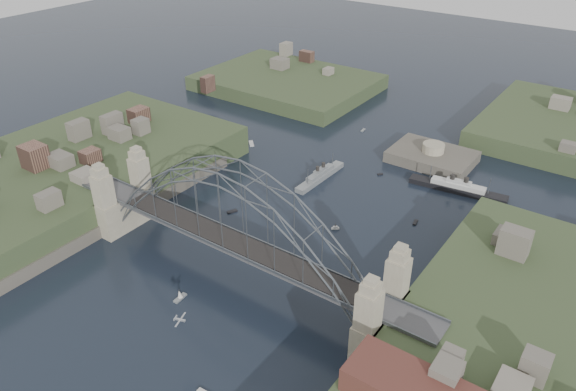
# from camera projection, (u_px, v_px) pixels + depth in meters

# --- Properties ---
(ground) EXTENTS (500.00, 500.00, 0.00)m
(ground) POSITION_uv_depth(u_px,v_px,m) (236.00, 276.00, 108.78)
(ground) COLOR black
(ground) RESTS_ON ground
(bridge) EXTENTS (84.00, 13.80, 24.60)m
(bridge) POSITION_uv_depth(u_px,v_px,m) (232.00, 225.00, 102.50)
(bridge) COLOR #4B4B4E
(bridge) RESTS_ON ground
(shore_west) EXTENTS (50.50, 90.00, 12.00)m
(shore_west) POSITION_uv_depth(u_px,v_px,m) (59.00, 185.00, 136.34)
(shore_west) COLOR #354425
(shore_west) RESTS_ON ground
(headland_nw) EXTENTS (60.00, 45.00, 9.00)m
(headland_nw) POSITION_uv_depth(u_px,v_px,m) (287.00, 88.00, 202.57)
(headland_nw) COLOR #354425
(headland_nw) RESTS_ON ground
(fort_island) EXTENTS (22.00, 16.00, 9.40)m
(fort_island) POSITION_uv_depth(u_px,v_px,m) (431.00, 163.00, 152.08)
(fort_island) COLOR #4F493F
(fort_island) RESTS_ON ground
(naval_cruiser_near) EXTENTS (3.04, 19.22, 5.75)m
(naval_cruiser_near) POSITION_uv_depth(u_px,v_px,m) (320.00, 176.00, 142.75)
(naval_cruiser_near) COLOR gray
(naval_cruiser_near) RESTS_ON ground
(naval_cruiser_far) EXTENTS (3.54, 15.83, 5.30)m
(naval_cruiser_far) POSITION_uv_depth(u_px,v_px,m) (344.00, 107.00, 184.96)
(naval_cruiser_far) COLOR gray
(naval_cruiser_far) RESTS_ON ground
(ocean_liner) EXTENTS (24.47, 6.08, 5.95)m
(ocean_liner) POSITION_uv_depth(u_px,v_px,m) (458.00, 188.00, 137.18)
(ocean_liner) COLOR black
(ocean_liner) RESTS_ON ground
(aeroplane) EXTENTS (1.93, 3.36, 0.50)m
(aeroplane) POSITION_uv_depth(u_px,v_px,m) (179.00, 319.00, 86.84)
(aeroplane) COLOR #AEB1B5
(small_boat_a) EXTENTS (1.82, 2.52, 0.45)m
(small_boat_a) POSITION_uv_depth(u_px,v_px,m) (232.00, 212.00, 129.23)
(small_boat_a) COLOR silver
(small_boat_a) RESTS_ON ground
(small_boat_b) EXTENTS (1.68, 1.61, 1.43)m
(small_boat_b) POSITION_uv_depth(u_px,v_px,m) (335.00, 228.00, 123.00)
(small_boat_b) COLOR silver
(small_boat_b) RESTS_ON ground
(small_boat_c) EXTENTS (1.19, 3.00, 2.38)m
(small_boat_c) POSITION_uv_depth(u_px,v_px,m) (180.00, 296.00, 102.63)
(small_boat_c) COLOR silver
(small_boat_c) RESTS_ON ground
(small_boat_d) EXTENTS (1.09, 2.32, 0.45)m
(small_boat_d) POSITION_uv_depth(u_px,v_px,m) (415.00, 223.00, 125.16)
(small_boat_d) COLOR silver
(small_boat_d) RESTS_ON ground
(small_boat_e) EXTENTS (3.39, 3.40, 0.45)m
(small_boat_e) POSITION_uv_depth(u_px,v_px,m) (251.00, 144.00, 161.56)
(small_boat_e) COLOR silver
(small_boat_e) RESTS_ON ground
(small_boat_f) EXTENTS (1.26, 1.47, 0.45)m
(small_boat_f) POSITION_uv_depth(u_px,v_px,m) (380.00, 174.00, 145.14)
(small_boat_f) COLOR silver
(small_boat_f) RESTS_ON ground
(small_boat_h) EXTENTS (0.97, 2.30, 0.45)m
(small_boat_h) POSITION_uv_depth(u_px,v_px,m) (363.00, 130.00, 169.93)
(small_boat_h) COLOR silver
(small_boat_h) RESTS_ON ground
(small_boat_i) EXTENTS (2.26, 1.03, 1.43)m
(small_boat_i) POSITION_uv_depth(u_px,v_px,m) (399.00, 312.00, 99.52)
(small_boat_i) COLOR silver
(small_boat_i) RESTS_ON ground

